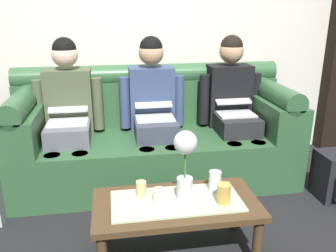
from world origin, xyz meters
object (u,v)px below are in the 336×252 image
(person_left, at_px, (68,109))
(person_middle, at_px, (153,105))
(cup_near_left, at_px, (159,195))
(cup_far_center, at_px, (215,181))
(cup_near_right, at_px, (224,194))
(cup_far_left, at_px, (141,189))
(person_right, at_px, (232,102))
(couch, at_px, (154,137))
(coffee_table, at_px, (176,208))
(flower_vase, at_px, (185,158))

(person_left, height_order, person_middle, same)
(cup_near_left, distance_m, cup_far_center, 0.37)
(person_left, relative_size, cup_far_center, 10.07)
(person_left, xyz_separation_m, cup_near_right, (0.96, -1.14, -0.23))
(person_left, distance_m, cup_near_left, 1.25)
(person_middle, height_order, cup_far_left, person_middle)
(cup_near_left, relative_size, cup_near_right, 0.71)
(cup_far_left, bearing_deg, person_right, 47.88)
(couch, height_order, cup_far_center, couch)
(person_left, height_order, cup_near_right, person_left)
(person_middle, relative_size, cup_far_center, 10.07)
(coffee_table, height_order, cup_near_right, cup_near_right)
(cup_near_left, height_order, cup_far_left, cup_far_left)
(person_right, relative_size, cup_near_right, 10.46)
(couch, xyz_separation_m, person_right, (0.70, -0.00, 0.29))
(couch, height_order, cup_near_left, couch)
(person_left, xyz_separation_m, cup_near_left, (0.59, -1.07, -0.25))
(person_middle, distance_m, coffee_table, 1.13)
(person_middle, distance_m, person_right, 0.70)
(flower_vase, bearing_deg, cup_near_right, -19.47)
(person_middle, relative_size, cup_near_right, 10.46)
(person_left, relative_size, flower_vase, 2.87)
(couch, bearing_deg, cup_near_left, -95.49)
(flower_vase, height_order, cup_near_right, flower_vase)
(coffee_table, relative_size, flower_vase, 2.29)
(cup_near_right, bearing_deg, cup_far_center, 91.66)
(cup_near_right, bearing_deg, couch, 102.89)
(person_left, height_order, flower_vase, person_left)
(flower_vase, height_order, cup_near_left, flower_vase)
(couch, distance_m, cup_near_right, 1.18)
(cup_near_right, distance_m, cup_far_left, 0.49)
(cup_near_left, bearing_deg, coffee_table, 0.62)
(person_middle, xyz_separation_m, cup_far_left, (-0.20, -0.99, -0.24))
(couch, height_order, person_left, person_left)
(coffee_table, height_order, flower_vase, flower_vase)
(person_right, bearing_deg, couch, 179.66)
(coffee_table, relative_size, cup_far_left, 10.37)
(person_right, height_order, cup_far_center, person_right)
(person_middle, xyz_separation_m, person_right, (0.70, -0.00, 0.00))
(flower_vase, bearing_deg, cup_near_left, -177.71)
(person_middle, height_order, flower_vase, person_middle)
(person_right, relative_size, flower_vase, 2.87)
(coffee_table, height_order, cup_near_left, cup_near_left)
(cup_far_center, bearing_deg, person_middle, 104.68)
(person_right, bearing_deg, cup_far_center, -113.99)
(cup_far_left, bearing_deg, cup_near_right, -18.49)
(person_middle, distance_m, cup_far_center, 1.04)
(coffee_table, height_order, cup_far_center, cup_far_center)
(person_right, height_order, flower_vase, person_right)
(coffee_table, relative_size, cup_near_right, 8.34)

